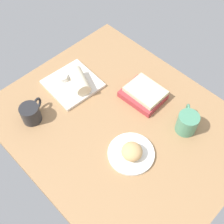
% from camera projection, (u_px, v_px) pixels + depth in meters
% --- Properties ---
extents(dining_table, '(1.10, 0.90, 0.04)m').
position_uv_depth(dining_table, '(120.00, 125.00, 1.35)').
color(dining_table, '#9E754C').
rests_on(dining_table, ground).
extents(round_plate, '(0.20, 0.20, 0.01)m').
position_uv_depth(round_plate, '(131.00, 153.00, 1.23)').
color(round_plate, white).
rests_on(round_plate, dining_table).
extents(scone_pastry, '(0.13, 0.13, 0.06)m').
position_uv_depth(scone_pastry, '(132.00, 151.00, 1.19)').
color(scone_pastry, tan).
rests_on(scone_pastry, round_plate).
extents(square_plate, '(0.25, 0.25, 0.02)m').
position_uv_depth(square_plate, '(73.00, 84.00, 1.45)').
color(square_plate, silver).
rests_on(square_plate, dining_table).
extents(sauce_cup, '(0.05, 0.05, 0.03)m').
position_uv_depth(sauce_cup, '(63.00, 77.00, 1.45)').
color(sauce_cup, silver).
rests_on(sauce_cup, square_plate).
extents(breakfast_wrap, '(0.16, 0.12, 0.07)m').
position_uv_depth(breakfast_wrap, '(79.00, 81.00, 1.41)').
color(breakfast_wrap, beige).
rests_on(breakfast_wrap, square_plate).
extents(book_stack, '(0.20, 0.17, 0.05)m').
position_uv_depth(book_stack, '(144.00, 94.00, 1.39)').
color(book_stack, '#A53338').
rests_on(book_stack, dining_table).
extents(coffee_mug, '(0.11, 0.13, 0.10)m').
position_uv_depth(coffee_mug, '(187.00, 122.00, 1.27)').
color(coffee_mug, '#4C8C6B').
rests_on(coffee_mug, dining_table).
extents(second_mug, '(0.09, 0.13, 0.09)m').
position_uv_depth(second_mug, '(31.00, 113.00, 1.31)').
color(second_mug, '#262628').
rests_on(second_mug, dining_table).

